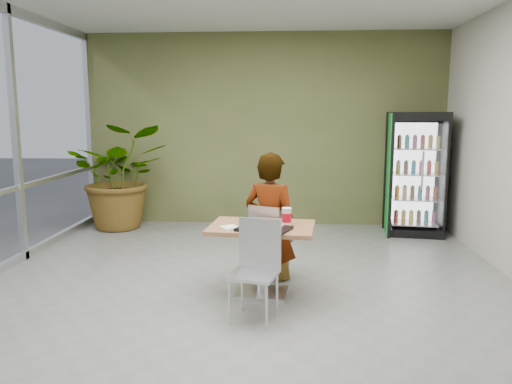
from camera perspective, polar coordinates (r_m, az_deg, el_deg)
ground at (r=5.29m, az=-1.26°, el=-11.94°), size 7.00×7.00×0.00m
room_envelope at (r=4.95m, az=-1.33°, el=5.62°), size 6.00×7.00×3.20m
dining_table at (r=5.19m, az=0.66°, el=-6.12°), size 1.13×0.84×0.75m
chair_far at (r=5.73m, az=1.29°, el=-4.99°), size 0.50×0.50×0.86m
chair_near at (r=4.66m, az=0.10°, el=-7.88°), size 0.49×0.50×0.92m
seated_woman at (r=5.74m, az=1.66°, el=-4.19°), size 0.76×0.64×1.76m
pizza_plate at (r=5.24m, az=-0.45°, el=-3.39°), size 0.32×0.30×0.03m
soda_cup at (r=5.15m, az=3.52°, el=-2.84°), size 0.10×0.10×0.18m
napkin_stack at (r=5.00m, az=-3.01°, el=-4.08°), size 0.22×0.22×0.02m
cafeteria_tray at (r=4.94m, az=0.93°, el=-4.20°), size 0.59×0.51×0.03m
beverage_fridge at (r=8.12m, az=17.83°, el=1.98°), size 0.95×0.77×1.90m
potted_plant at (r=8.47m, az=-15.20°, el=1.74°), size 1.85×1.71×1.71m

